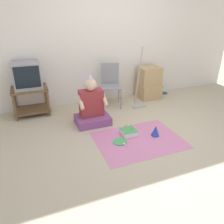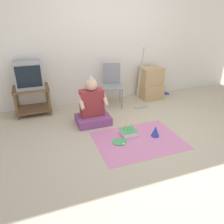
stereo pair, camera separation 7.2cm
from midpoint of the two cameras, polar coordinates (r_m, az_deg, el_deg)
ground_plane at (r=3.39m, az=11.20°, el=-7.49°), size 16.00×16.00×0.00m
wall_back at (r=4.69m, az=-0.28°, el=18.42°), size 6.40×0.06×2.55m
tv_stand at (r=4.36m, az=-19.64°, el=3.43°), size 0.64×0.48×0.52m
tv at (r=4.24m, az=-20.49°, el=9.10°), size 0.48×0.42×0.48m
folding_chair at (r=4.46m, az=0.45°, el=7.81°), size 0.50×0.50×0.86m
cardboard_box_stack at (r=4.98m, az=10.43°, el=7.24°), size 0.47×0.46×0.70m
dust_mop at (r=4.44m, az=7.84°, el=5.55°), size 0.28×0.27×1.21m
book_pile at (r=5.30m, az=14.04°, el=4.51°), size 0.19×0.11×0.06m
person_seated at (r=3.76m, az=-4.63°, el=1.18°), size 0.58×0.43×0.87m
party_cloth at (r=3.38m, az=7.51°, el=-7.31°), size 1.29×0.97×0.01m
birthday_cake at (r=3.48m, az=4.93°, el=-5.26°), size 0.23×0.23×0.16m
party_hat_blue at (r=3.48m, az=11.88°, el=-4.90°), size 0.13×0.13×0.17m
paper_plate at (r=3.30m, az=2.58°, el=-7.74°), size 0.22×0.22×0.01m
plastic_spoon_near at (r=3.24m, az=3.86°, el=-8.44°), size 0.05×0.14×0.01m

